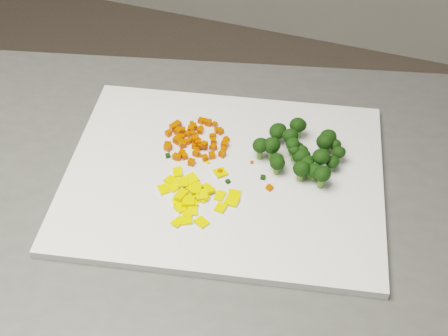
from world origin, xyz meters
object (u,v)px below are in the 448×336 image
(carrot_pile, at_px, (196,137))
(broccoli_pile, at_px, (301,149))
(cutting_board, at_px, (224,176))
(pepper_pile, at_px, (194,192))

(carrot_pile, height_order, broccoli_pile, broccoli_pile)
(carrot_pile, distance_m, broccoli_pile, 0.17)
(cutting_board, height_order, carrot_pile, carrot_pile)
(cutting_board, bearing_deg, broccoli_pile, 29.55)
(pepper_pile, distance_m, broccoli_pile, 0.18)
(carrot_pile, xyz_separation_m, broccoli_pile, (0.17, 0.01, 0.02))
(cutting_board, bearing_deg, pepper_pile, -113.88)
(cutting_board, distance_m, broccoli_pile, 0.12)
(cutting_board, xyz_separation_m, broccoli_pile, (0.10, 0.06, 0.04))
(carrot_pile, xyz_separation_m, pepper_pile, (0.04, -0.11, -0.01))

